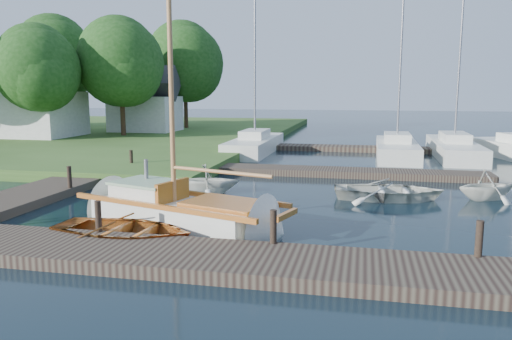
% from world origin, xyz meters
% --- Properties ---
extents(ground, '(160.00, 160.00, 0.00)m').
position_xyz_m(ground, '(0.00, 0.00, 0.00)').
color(ground, black).
rests_on(ground, ground).
extents(near_dock, '(18.00, 2.20, 0.30)m').
position_xyz_m(near_dock, '(0.00, -6.00, 0.15)').
color(near_dock, '#2D201A').
rests_on(near_dock, ground).
extents(left_dock, '(2.20, 18.00, 0.30)m').
position_xyz_m(left_dock, '(-8.00, 2.00, 0.15)').
color(left_dock, '#2D201A').
rests_on(left_dock, ground).
extents(far_dock, '(14.00, 1.60, 0.30)m').
position_xyz_m(far_dock, '(2.00, 6.50, 0.15)').
color(far_dock, '#2D201A').
rests_on(far_dock, ground).
extents(pontoon, '(30.00, 1.60, 0.30)m').
position_xyz_m(pontoon, '(10.00, 16.00, 0.15)').
color(pontoon, '#2D201A').
rests_on(pontoon, ground).
extents(mooring_post_1, '(0.16, 0.16, 0.80)m').
position_xyz_m(mooring_post_1, '(-3.00, -5.00, 0.70)').
color(mooring_post_1, black).
rests_on(mooring_post_1, near_dock).
extents(mooring_post_2, '(0.16, 0.16, 0.80)m').
position_xyz_m(mooring_post_2, '(1.50, -5.00, 0.70)').
color(mooring_post_2, black).
rests_on(mooring_post_2, near_dock).
extents(mooring_post_3, '(0.16, 0.16, 0.80)m').
position_xyz_m(mooring_post_3, '(6.00, -5.00, 0.70)').
color(mooring_post_3, black).
rests_on(mooring_post_3, near_dock).
extents(mooring_post_4, '(0.16, 0.16, 0.80)m').
position_xyz_m(mooring_post_4, '(-7.00, 0.00, 0.70)').
color(mooring_post_4, black).
rests_on(mooring_post_4, left_dock).
extents(mooring_post_5, '(0.16, 0.16, 0.80)m').
position_xyz_m(mooring_post_5, '(-7.00, 5.00, 0.70)').
color(mooring_post_5, black).
rests_on(mooring_post_5, left_dock).
extents(sailboat, '(7.41, 4.03, 9.83)m').
position_xyz_m(sailboat, '(-1.43, -3.02, 0.34)').
color(sailboat, white).
rests_on(sailboat, ground).
extents(dinghy, '(3.88, 2.88, 0.77)m').
position_xyz_m(dinghy, '(-2.49, -4.70, 0.39)').
color(dinghy, '#90601A').
rests_on(dinghy, ground).
extents(tender_b, '(2.55, 2.29, 1.20)m').
position_xyz_m(tender_b, '(-2.15, 1.50, 0.60)').
color(tender_b, white).
rests_on(tender_b, ground).
extents(tender_c, '(3.96, 2.95, 0.79)m').
position_xyz_m(tender_c, '(4.43, 1.87, 0.39)').
color(tender_c, white).
rests_on(tender_c, ground).
extents(tender_d, '(2.93, 2.80, 1.20)m').
position_xyz_m(tender_d, '(7.83, 2.54, 0.60)').
color(tender_d, white).
rests_on(tender_d, ground).
extents(marina_boat_0, '(2.24, 8.34, 10.49)m').
position_xyz_m(marina_boat_0, '(-3.07, 13.83, 0.57)').
color(marina_boat_0, white).
rests_on(marina_boat_0, ground).
extents(marina_boat_2, '(2.29, 7.83, 10.36)m').
position_xyz_m(marina_boat_2, '(5.38, 13.43, 0.57)').
color(marina_boat_2, white).
rests_on(marina_boat_2, ground).
extents(marina_boat_3, '(2.32, 9.14, 13.18)m').
position_xyz_m(marina_boat_3, '(8.64, 14.35, 0.58)').
color(marina_boat_3, white).
rests_on(marina_boat_3, ground).
extents(house_a, '(6.30, 5.00, 6.29)m').
position_xyz_m(house_a, '(-20.00, 16.00, 2.96)').
color(house_a, beige).
rests_on(house_a, shore).
extents(house_c, '(5.25, 4.00, 5.28)m').
position_xyz_m(house_c, '(-14.00, 22.00, 2.58)').
color(house_c, beige).
rests_on(house_c, shore).
extents(tree_2, '(5.83, 5.75, 7.82)m').
position_xyz_m(tree_2, '(-18.00, 14.05, 5.25)').
color(tree_2, '#332114').
rests_on(tree_2, shore).
extents(tree_3, '(6.41, 6.38, 8.74)m').
position_xyz_m(tree_3, '(-14.00, 18.05, 5.81)').
color(tree_3, '#332114').
rests_on(tree_3, shore).
extents(tree_4, '(7.01, 7.01, 9.66)m').
position_xyz_m(tree_4, '(-22.00, 22.05, 6.37)').
color(tree_4, '#332114').
rests_on(tree_4, shore).
extents(tree_7, '(6.83, 6.83, 9.38)m').
position_xyz_m(tree_7, '(-12.00, 26.05, 6.20)').
color(tree_7, '#332114').
rests_on(tree_7, shore).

